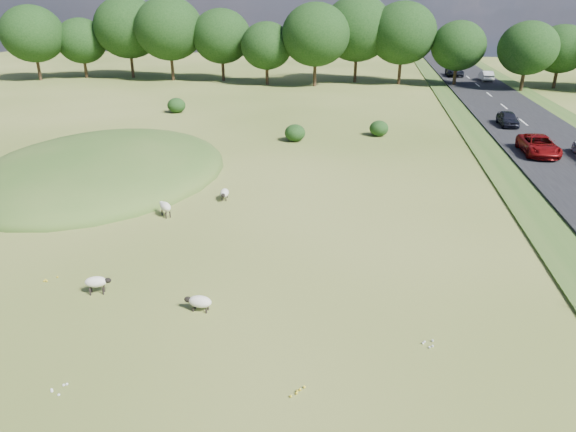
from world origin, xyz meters
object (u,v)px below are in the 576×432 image
object	(u,v)px
sheep_0	(97,282)
car_0	(508,119)
car_1	(455,71)
car_2	(486,76)
sheep_1	(165,207)
sheep_3	(224,193)
car_6	(462,59)
sheep_2	(199,302)
car_3	(539,145)

from	to	relation	value
sheep_0	car_0	world-z (taller)	car_0
car_1	car_2	xyz separation A→B (m)	(3.80, -4.49, -0.00)
sheep_1	sheep_3	size ratio (longest dim) A/B	0.92
car_6	sheep_0	bearing A→B (deg)	72.96
car_1	car_2	bearing A→B (deg)	-49.76
sheep_0	car_1	distance (m)	71.36
sheep_2	car_6	bearing A→B (deg)	-101.37
sheep_0	sheep_1	xyz separation A→B (m)	(-0.33, 7.98, 0.04)
car_3	car_6	xyz separation A→B (m)	(3.80, 63.07, 0.07)
sheep_0	car_6	bearing A→B (deg)	57.14
sheep_2	car_6	world-z (taller)	car_6
sheep_1	car_6	bearing A→B (deg)	-63.22
sheep_2	car_1	world-z (taller)	car_1
car_1	car_6	bearing A→B (deg)	78.43
sheep_1	sheep_3	bearing A→B (deg)	-84.01
car_3	car_6	world-z (taller)	car_6
sheep_3	car_6	xyz separation A→B (m)	(24.32, 75.32, 0.60)
car_1	car_3	world-z (taller)	car_1
sheep_2	car_3	distance (m)	29.95
sheep_2	car_0	world-z (taller)	car_0
sheep_0	car_2	distance (m)	68.49
sheep_0	sheep_2	distance (m)	4.38
sheep_3	car_2	size ratio (longest dim) A/B	0.27
sheep_3	car_0	size ratio (longest dim) A/B	0.30
sheep_1	car_6	world-z (taller)	car_6
sheep_2	sheep_0	bearing A→B (deg)	-4.31
sheep_0	car_2	xyz separation A→B (m)	(26.43, 63.19, 0.43)
car_0	sheep_1	bearing A→B (deg)	-132.69
sheep_3	car_6	distance (m)	79.16
sheep_0	car_1	world-z (taller)	car_1
sheep_0	car_3	bearing A→B (deg)	29.85
car_3	car_1	bearing A→B (deg)	90.00
car_3	sheep_3	bearing A→B (deg)	-149.16
sheep_0	sheep_1	distance (m)	7.99
car_2	car_6	bearing A→B (deg)	-90.00
sheep_3	sheep_2	bearing A→B (deg)	3.67
car_0	car_3	size ratio (longest dim) A/B	0.76
car_1	car_3	bearing A→B (deg)	-90.00
sheep_2	car_1	distance (m)	70.64
car_3	sheep_1	bearing A→B (deg)	-146.51
car_1	sheep_3	bearing A→B (deg)	-109.88
sheep_1	car_3	bearing A→B (deg)	-100.85
sheep_3	car_6	size ratio (longest dim) A/B	0.22
car_3	car_6	distance (m)	63.19
car_0	car_1	world-z (taller)	car_1
sheep_1	sheep_0	bearing A→B (deg)	138.02
car_1	car_6	size ratio (longest dim) A/B	0.97
sheep_1	sheep_3	distance (m)	3.82
sheep_2	sheep_3	xyz separation A→B (m)	(-2.24, 11.47, 0.01)
sheep_3	car_0	world-z (taller)	car_0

